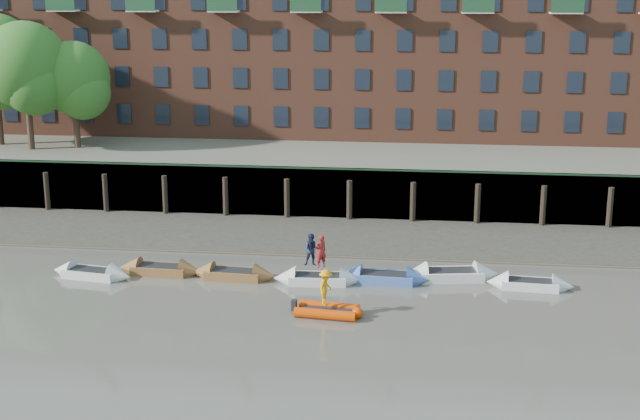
% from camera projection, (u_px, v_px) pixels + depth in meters
% --- Properties ---
extents(ground, '(220.00, 220.00, 0.00)m').
position_uv_depth(ground, '(352.00, 365.00, 35.48)').
color(ground, '#5C574E').
rests_on(ground, ground).
extents(foreshore, '(110.00, 8.00, 0.50)m').
position_uv_depth(foreshore, '(377.00, 238.00, 52.77)').
color(foreshore, '#3D382F').
rests_on(foreshore, ground).
extents(mud_band, '(110.00, 1.60, 0.10)m').
position_uv_depth(mud_band, '(374.00, 255.00, 49.50)').
color(mud_band, '#4C4336').
rests_on(mud_band, ground).
extents(river_wall, '(110.00, 1.23, 3.30)m').
position_uv_depth(river_wall, '(382.00, 195.00, 56.57)').
color(river_wall, '#2D2A26').
rests_on(river_wall, ground).
extents(bank_terrace, '(110.00, 28.00, 3.20)m').
position_uv_depth(bank_terrace, '(391.00, 154.00, 69.65)').
color(bank_terrace, '#5E594D').
rests_on(bank_terrace, ground).
extents(apartment_terrace, '(80.60, 15.56, 20.98)m').
position_uv_depth(apartment_terrace, '(394.00, 6.00, 67.76)').
color(apartment_terrace, brown).
rests_on(apartment_terrace, bank_terrace).
extents(tree_cluster, '(11.76, 7.74, 9.40)m').
position_uv_depth(tree_cluster, '(22.00, 65.00, 62.41)').
color(tree_cluster, '#3A281C').
rests_on(tree_cluster, bank_terrace).
extents(rowboat_0, '(4.54, 1.95, 1.27)m').
position_uv_depth(rowboat_0, '(91.00, 273.00, 45.80)').
color(rowboat_0, silver).
rests_on(rowboat_0, ground).
extents(rowboat_1, '(4.56, 1.53, 1.31)m').
position_uv_depth(rowboat_1, '(160.00, 269.00, 46.38)').
color(rowboat_1, brown).
rests_on(rowboat_1, ground).
extents(rowboat_2, '(4.54, 1.61, 1.29)m').
position_uv_depth(rowboat_2, '(234.00, 274.00, 45.66)').
color(rowboat_2, brown).
rests_on(rowboat_2, ground).
extents(rowboat_3, '(4.55, 1.55, 1.30)m').
position_uv_depth(rowboat_3, '(318.00, 279.00, 44.93)').
color(rowboat_3, silver).
rests_on(rowboat_3, ground).
extents(rowboat_4, '(4.74, 1.63, 1.35)m').
position_uv_depth(rowboat_4, '(384.00, 277.00, 45.12)').
color(rowboat_4, '#4562AE').
rests_on(rowboat_4, ground).
extents(rowboat_5, '(5.18, 2.30, 1.45)m').
position_uv_depth(rowboat_5, '(451.00, 275.00, 45.49)').
color(rowboat_5, silver).
rests_on(rowboat_5, ground).
extents(rowboat_6, '(4.36, 1.55, 1.24)m').
position_uv_depth(rowboat_6, '(530.00, 284.00, 44.20)').
color(rowboat_6, silver).
rests_on(rowboat_6, ground).
extents(rib_tender, '(3.14, 1.74, 0.53)m').
position_uv_depth(rib_tender, '(330.00, 311.00, 40.64)').
color(rib_tender, '#DA3D03').
rests_on(rib_tender, ground).
extents(person_rower_a, '(0.73, 0.69, 1.68)m').
position_uv_depth(person_rower_a, '(321.00, 251.00, 44.49)').
color(person_rower_a, maroon).
rests_on(person_rower_a, rowboat_3).
extents(person_rower_b, '(0.90, 0.75, 1.66)m').
position_uv_depth(person_rower_b, '(312.00, 250.00, 44.74)').
color(person_rower_b, '#19233F').
rests_on(person_rower_b, rowboat_3).
extents(person_rib_crew, '(0.86, 1.21, 1.69)m').
position_uv_depth(person_rib_crew, '(326.00, 288.00, 40.39)').
color(person_rib_crew, orange).
rests_on(person_rib_crew, rib_tender).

